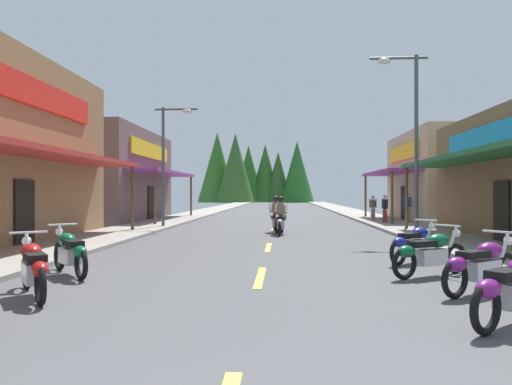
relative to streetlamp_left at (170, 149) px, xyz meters
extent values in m
cube|color=#4C4C4F|center=(4.92, 12.84, -3.84)|extent=(9.68, 97.77, 0.10)
cube|color=gray|center=(-1.31, 12.84, -3.73)|extent=(2.79, 97.77, 0.12)
cube|color=gray|center=(11.16, 12.84, -3.73)|extent=(2.79, 97.77, 0.12)
cube|color=#E0C64C|center=(4.92, -12.77, -3.78)|extent=(0.16, 2.40, 0.01)
cube|color=#E0C64C|center=(4.92, -7.51, -3.78)|extent=(0.16, 2.40, 0.01)
cube|color=#E0C64C|center=(4.92, -0.91, -3.78)|extent=(0.16, 2.40, 0.01)
cube|color=#E0C64C|center=(4.92, 4.88, -3.78)|extent=(0.16, 2.40, 0.01)
cube|color=#E0C64C|center=(4.92, 10.19, -3.78)|extent=(0.16, 2.40, 0.01)
cube|color=#E0C64C|center=(4.92, 15.82, -3.78)|extent=(0.16, 2.40, 0.01)
cube|color=#E0C64C|center=(4.92, 21.10, -3.78)|extent=(0.16, 2.40, 0.01)
cube|color=#E0C64C|center=(4.92, 27.15, -3.78)|extent=(0.16, 2.40, 0.01)
cube|color=#E0C64C|center=(4.92, 33.43, -3.78)|extent=(0.16, 2.40, 0.01)
cube|color=#E0C64C|center=(4.92, 40.24, -3.78)|extent=(0.16, 2.40, 0.01)
cube|color=#E0C64C|center=(4.92, 45.58, -3.78)|extent=(0.16, 2.40, 0.01)
cube|color=#E0C64C|center=(4.92, 52.22, -3.78)|extent=(0.16, 2.40, 0.01)
cube|color=#B72D28|center=(-1.81, -7.94, -0.89)|extent=(1.80, 11.97, 0.16)
cylinder|color=brown|center=(-1.11, -2.16, -2.38)|extent=(0.14, 0.14, 2.82)
cube|color=red|center=(-2.65, -7.94, 1.16)|extent=(0.10, 9.31, 0.90)
cube|color=black|center=(-2.67, -7.94, -2.74)|extent=(0.08, 1.10, 2.10)
cube|color=brown|center=(-6.38, 6.15, -1.06)|extent=(7.36, 10.91, 5.46)
cube|color=#8C338C|center=(-1.81, 6.15, -0.89)|extent=(1.80, 9.82, 0.16)
cylinder|color=brown|center=(-1.11, 1.44, -2.38)|extent=(0.14, 0.14, 2.82)
cylinder|color=brown|center=(-1.11, 10.86, -2.38)|extent=(0.14, 0.14, 2.82)
cube|color=yellow|center=(-2.65, 6.15, 0.47)|extent=(0.10, 7.64, 0.90)
cube|color=black|center=(-2.67, 6.15, -2.74)|extent=(0.08, 1.10, 2.10)
cube|color=#236033|center=(11.65, -6.36, -0.89)|extent=(1.80, 12.12, 0.16)
cylinder|color=brown|center=(10.95, -0.50, -2.38)|extent=(0.14, 0.14, 2.82)
cube|color=#197FCC|center=(12.49, -6.36, -0.17)|extent=(0.10, 9.43, 0.90)
cube|color=black|center=(12.51, -6.36, -2.74)|extent=(0.08, 1.10, 2.10)
cube|color=tan|center=(16.80, 6.29, -1.17)|extent=(8.50, 9.16, 5.25)
cube|color=#8C338C|center=(11.65, 6.29, -0.89)|extent=(1.80, 8.24, 0.16)
cylinder|color=brown|center=(10.95, 2.37, -2.38)|extent=(0.14, 0.14, 2.82)
cylinder|color=brown|center=(10.95, 10.21, -2.38)|extent=(0.14, 0.14, 2.82)
cube|color=yellow|center=(12.49, 6.29, 0.30)|extent=(0.10, 6.41, 0.90)
cube|color=black|center=(12.51, 6.29, -2.74)|extent=(0.08, 1.10, 2.10)
cylinder|color=#474C51|center=(-0.32, 0.00, -0.91)|extent=(0.14, 0.14, 5.77)
cylinder|color=#474C51|center=(0.31, 0.00, 1.88)|extent=(2.06, 0.10, 0.10)
ellipsoid|color=silver|center=(0.83, 0.00, 1.78)|extent=(0.50, 0.30, 0.24)
cylinder|color=#474C51|center=(10.16, -4.93, -0.46)|extent=(0.14, 0.14, 6.66)
cylinder|color=#474C51|center=(9.53, -4.93, 2.77)|extent=(2.06, 0.10, 0.10)
ellipsoid|color=silver|center=(9.01, -4.93, 2.67)|extent=(0.50, 0.30, 0.24)
torus|color=black|center=(7.79, -16.50, -3.47)|extent=(0.55, 0.49, 0.64)
cube|color=black|center=(8.17, -16.18, -3.11)|extent=(0.64, 0.60, 0.12)
ellipsoid|color=#721972|center=(7.83, -16.47, -3.24)|extent=(0.49, 0.47, 0.24)
torus|color=black|center=(9.35, -13.64, -3.47)|extent=(0.58, 0.46, 0.64)
torus|color=black|center=(8.13, -14.52, -3.47)|extent=(0.58, 0.46, 0.64)
cube|color=silver|center=(8.74, -14.08, -3.39)|extent=(0.73, 0.64, 0.32)
ellipsoid|color=#721972|center=(8.90, -13.96, -3.07)|extent=(0.64, 0.59, 0.28)
cube|color=black|center=(8.53, -14.23, -3.11)|extent=(0.65, 0.58, 0.12)
ellipsoid|color=#721972|center=(8.17, -14.49, -3.24)|extent=(0.50, 0.45, 0.24)
cylinder|color=silver|center=(9.24, -13.72, -3.14)|extent=(0.34, 0.27, 0.71)
cylinder|color=silver|center=(9.14, -13.79, -2.77)|extent=(0.38, 0.51, 0.04)
sphere|color=white|center=(9.37, -13.63, -2.94)|extent=(0.16, 0.16, 0.16)
torus|color=black|center=(9.01, -12.07, -3.47)|extent=(0.59, 0.43, 0.64)
torus|color=black|center=(7.74, -12.88, -3.47)|extent=(0.59, 0.43, 0.64)
cube|color=silver|center=(8.38, -12.47, -3.39)|extent=(0.74, 0.61, 0.32)
ellipsoid|color=#0C5933|center=(8.55, -12.37, -3.07)|extent=(0.64, 0.57, 0.28)
cube|color=black|center=(8.17, -12.61, -3.11)|extent=(0.66, 0.56, 0.12)
ellipsoid|color=#0C5933|center=(7.79, -12.85, -3.24)|extent=(0.50, 0.44, 0.24)
cylinder|color=silver|center=(8.90, -12.14, -3.14)|extent=(0.35, 0.25, 0.71)
cylinder|color=silver|center=(8.80, -12.21, -2.77)|extent=(0.36, 0.53, 0.04)
sphere|color=white|center=(9.03, -12.05, -2.94)|extent=(0.16, 0.16, 0.16)
torus|color=black|center=(9.12, -10.05, -3.47)|extent=(0.53, 0.52, 0.64)
torus|color=black|center=(8.05, -11.10, -3.47)|extent=(0.53, 0.52, 0.64)
cube|color=silver|center=(8.59, -10.57, -3.39)|extent=(0.70, 0.69, 0.32)
ellipsoid|color=navy|center=(8.73, -10.43, -3.07)|extent=(0.62, 0.62, 0.28)
cube|color=black|center=(8.41, -10.75, -3.11)|extent=(0.62, 0.62, 0.12)
ellipsoid|color=navy|center=(8.09, -11.06, -3.24)|extent=(0.48, 0.48, 0.24)
cylinder|color=silver|center=(9.03, -10.14, -3.14)|extent=(0.31, 0.30, 0.71)
cylinder|color=silver|center=(8.94, -10.22, -2.77)|extent=(0.45, 0.46, 0.04)
sphere|color=white|center=(9.14, -10.03, -2.94)|extent=(0.16, 0.16, 0.16)
torus|color=black|center=(0.87, -14.17, -3.47)|extent=(0.46, 0.58, 0.64)
torus|color=black|center=(1.75, -15.38, -3.47)|extent=(0.46, 0.58, 0.64)
cube|color=silver|center=(1.31, -14.78, -3.39)|extent=(0.64, 0.73, 0.32)
ellipsoid|color=#A51414|center=(1.19, -14.62, -3.07)|extent=(0.59, 0.64, 0.28)
cube|color=black|center=(1.46, -14.98, -3.11)|extent=(0.58, 0.65, 0.12)
ellipsoid|color=#A51414|center=(1.72, -15.34, -3.24)|extent=(0.45, 0.50, 0.24)
cylinder|color=silver|center=(0.95, -14.28, -3.14)|extent=(0.27, 0.34, 0.71)
cylinder|color=silver|center=(1.02, -14.37, -2.77)|extent=(0.51, 0.39, 0.04)
sphere|color=white|center=(0.85, -14.15, -2.94)|extent=(0.16, 0.16, 0.16)
torus|color=black|center=(0.49, -12.16, -3.47)|extent=(0.49, 0.55, 0.64)
torus|color=black|center=(1.47, -13.30, -3.47)|extent=(0.49, 0.55, 0.64)
cube|color=silver|center=(0.98, -12.73, -3.39)|extent=(0.67, 0.71, 0.32)
ellipsoid|color=#0C5933|center=(0.85, -12.58, -3.07)|extent=(0.61, 0.63, 0.28)
cube|color=black|center=(1.14, -12.92, -3.11)|extent=(0.60, 0.64, 0.12)
ellipsoid|color=#0C5933|center=(1.44, -13.26, -3.24)|extent=(0.47, 0.49, 0.24)
cylinder|color=silver|center=(0.58, -12.26, -3.14)|extent=(0.29, 0.32, 0.71)
cylinder|color=silver|center=(0.66, -12.35, -2.77)|extent=(0.48, 0.42, 0.04)
sphere|color=white|center=(0.47, -12.14, -2.94)|extent=(0.16, 0.16, 0.16)
torus|color=black|center=(5.34, -2.24, -3.47)|extent=(0.14, 0.64, 0.64)
torus|color=black|center=(5.25, -3.74, -3.47)|extent=(0.14, 0.64, 0.64)
cube|color=silver|center=(5.29, -2.99, -3.39)|extent=(0.32, 0.72, 0.32)
ellipsoid|color=#99999E|center=(5.30, -2.79, -3.07)|extent=(0.35, 0.58, 0.28)
cube|color=black|center=(5.28, -3.24, -3.11)|extent=(0.32, 0.62, 0.12)
ellipsoid|color=#99999E|center=(5.25, -3.69, -3.24)|extent=(0.27, 0.45, 0.24)
cylinder|color=silver|center=(5.33, -2.37, -3.14)|extent=(0.08, 0.37, 0.71)
cylinder|color=silver|center=(5.32, -2.49, -2.77)|extent=(0.60, 0.08, 0.04)
sphere|color=white|center=(5.34, -2.21, -2.94)|extent=(0.16, 0.16, 0.16)
ellipsoid|color=#726659|center=(5.28, -3.14, -2.74)|extent=(0.40, 0.40, 0.64)
sphere|color=black|center=(5.29, -3.09, -2.34)|extent=(0.24, 0.24, 0.24)
cylinder|color=#726659|center=(5.13, -2.96, -3.09)|extent=(0.17, 0.43, 0.24)
cylinder|color=#726659|center=(5.09, -2.83, -2.74)|extent=(0.13, 0.51, 0.40)
cylinder|color=#726659|center=(5.45, -2.98, -3.09)|extent=(0.17, 0.43, 0.24)
cylinder|color=#726659|center=(5.51, -2.85, -2.74)|extent=(0.13, 0.51, 0.40)
torus|color=black|center=(5.00, -1.14, -3.47)|extent=(0.15, 0.65, 0.64)
torus|color=black|center=(5.11, -2.63, -3.47)|extent=(0.15, 0.65, 0.64)
cube|color=silver|center=(5.05, -1.88, -3.39)|extent=(0.33, 0.72, 0.32)
ellipsoid|color=#721972|center=(5.04, -1.69, -3.07)|extent=(0.36, 0.58, 0.28)
cube|color=black|center=(5.07, -2.13, -3.11)|extent=(0.33, 0.62, 0.12)
ellipsoid|color=#721972|center=(5.11, -2.58, -3.24)|extent=(0.27, 0.46, 0.24)
cylinder|color=silver|center=(5.01, -1.27, -3.14)|extent=(0.09, 0.37, 0.71)
cylinder|color=silver|center=(5.02, -1.39, -2.77)|extent=(0.60, 0.09, 0.04)
sphere|color=white|center=(4.99, -1.11, -2.94)|extent=(0.16, 0.16, 0.16)
ellipsoid|color=#726659|center=(5.07, -2.03, -2.74)|extent=(0.41, 0.41, 0.64)
sphere|color=black|center=(5.06, -1.98, -2.34)|extent=(0.24, 0.24, 0.24)
cylinder|color=#726659|center=(4.89, -1.88, -3.09)|extent=(0.17, 0.43, 0.24)
cylinder|color=#726659|center=(4.84, -1.75, -2.74)|extent=(0.14, 0.51, 0.40)
cylinder|color=#726659|center=(5.21, -1.85, -3.09)|extent=(0.17, 0.43, 0.24)
cylinder|color=#726659|center=(5.25, -1.72, -2.74)|extent=(0.14, 0.51, 0.40)
cylinder|color=maroon|center=(10.88, 3.58, -3.39)|extent=(0.14, 0.14, 0.80)
cylinder|color=maroon|center=(10.83, 3.75, -3.39)|extent=(0.14, 0.14, 0.80)
ellipsoid|color=black|center=(10.86, 3.66, -2.71)|extent=(0.36, 0.42, 0.57)
cylinder|color=black|center=(10.93, 3.43, -2.68)|extent=(0.09, 0.09, 0.54)
cylinder|color=black|center=(10.78, 3.89, -2.68)|extent=(0.09, 0.09, 0.54)
sphere|color=beige|center=(10.86, 3.66, -2.31)|extent=(0.22, 0.22, 0.22)
cylinder|color=#B2A599|center=(10.78, 6.36, -3.41)|extent=(0.14, 0.14, 0.77)
cylinder|color=#B2A599|center=(10.63, 6.26, -3.41)|extent=(0.14, 0.14, 0.77)
ellipsoid|color=#726659|center=(10.71, 6.31, -2.75)|extent=(0.44, 0.42, 0.55)
cylinder|color=#726659|center=(10.91, 6.45, -2.72)|extent=(0.09, 0.09, 0.52)
cylinder|color=#726659|center=(10.51, 6.18, -2.72)|extent=(0.09, 0.09, 0.52)
sphere|color=tan|center=(10.71, 6.31, -2.36)|extent=(0.21, 0.21, 0.21)
cylinder|color=#726659|center=(12.16, 3.74, -3.36)|extent=(0.14, 0.14, 0.87)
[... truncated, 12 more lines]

